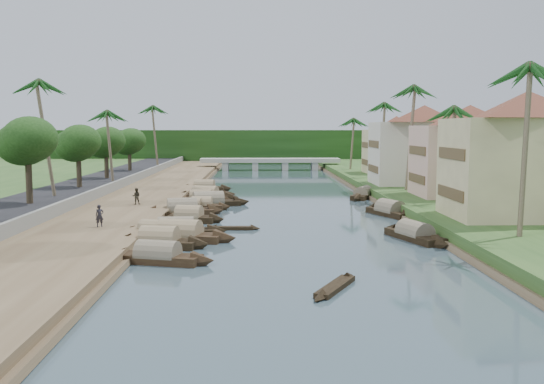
{
  "coord_description": "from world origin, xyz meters",
  "views": [
    {
      "loc": [
        -2.66,
        -50.22,
        8.4
      ],
      "look_at": [
        -1.14,
        10.67,
        2.0
      ],
      "focal_mm": 40.0,
      "sensor_mm": 36.0,
      "label": 1
    }
  ],
  "objects_px": {
    "building_near": "(526,154)",
    "sampan_1": "(159,242)",
    "sampan_0": "(158,257)",
    "bridge": "(270,162)",
    "person_near": "(100,216)"
  },
  "relations": [
    {
      "from": "bridge",
      "to": "person_near",
      "type": "bearing_deg",
      "value": -101.14
    },
    {
      "from": "bridge",
      "to": "sampan_0",
      "type": "height_order",
      "value": "bridge"
    },
    {
      "from": "sampan_1",
      "to": "person_near",
      "type": "bearing_deg",
      "value": 151.68
    },
    {
      "from": "bridge",
      "to": "sampan_0",
      "type": "xyz_separation_m",
      "value": [
        -8.88,
        -84.78,
        -1.31
      ]
    },
    {
      "from": "building_near",
      "to": "bridge",
      "type": "bearing_deg",
      "value": 104.39
    },
    {
      "from": "sampan_0",
      "to": "sampan_1",
      "type": "xyz_separation_m",
      "value": [
        -0.71,
        5.0,
        0.01
      ]
    },
    {
      "from": "building_near",
      "to": "sampan_1",
      "type": "bearing_deg",
      "value": -168.57
    },
    {
      "from": "sampan_0",
      "to": "bridge",
      "type": "bearing_deg",
      "value": 99.85
    },
    {
      "from": "sampan_1",
      "to": "sampan_0",
      "type": "bearing_deg",
      "value": -71.02
    },
    {
      "from": "bridge",
      "to": "sampan_1",
      "type": "height_order",
      "value": "bridge"
    },
    {
      "from": "bridge",
      "to": "sampan_0",
      "type": "distance_m",
      "value": 85.25
    },
    {
      "from": "sampan_1",
      "to": "person_near",
      "type": "distance_m",
      "value": 6.92
    },
    {
      "from": "bridge",
      "to": "person_near",
      "type": "height_order",
      "value": "person_near"
    },
    {
      "from": "sampan_0",
      "to": "sampan_1",
      "type": "bearing_deg",
      "value": 113.92
    },
    {
      "from": "building_near",
      "to": "sampan_0",
      "type": "height_order",
      "value": "building_near"
    }
  ]
}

